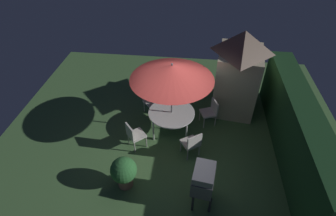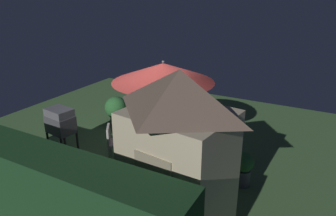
# 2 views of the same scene
# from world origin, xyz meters

# --- Properties ---
(ground_plane) EXTENTS (11.00, 11.00, 0.00)m
(ground_plane) POSITION_xyz_m (0.00, 0.00, 0.00)
(ground_plane) COLOR #47703D
(hedge_backdrop) EXTENTS (6.01, 0.72, 1.82)m
(hedge_backdrop) POSITION_xyz_m (0.00, 3.50, 0.91)
(hedge_backdrop) COLOR #193D1E
(hedge_backdrop) RESTS_ON ground
(garden_shed) EXTENTS (1.92, 1.66, 2.90)m
(garden_shed) POSITION_xyz_m (-2.07, 2.00, 1.48)
(garden_shed) COLOR #C6B793
(garden_shed) RESTS_ON ground
(patio_table) EXTENTS (1.46, 1.46, 0.76)m
(patio_table) POSITION_xyz_m (-0.61, -0.06, 0.71)
(patio_table) COLOR white
(patio_table) RESTS_ON ground
(patio_umbrella) EXTENTS (2.42, 2.42, 2.50)m
(patio_umbrella) POSITION_xyz_m (-0.61, -0.06, 2.22)
(patio_umbrella) COLOR #4C4C51
(patio_umbrella) RESTS_ON ground
(bbq_grill) EXTENTS (0.77, 0.60, 1.20)m
(bbq_grill) POSITION_xyz_m (1.86, 0.94, 0.85)
(bbq_grill) COLOR #47474C
(bbq_grill) RESTS_ON ground
(chair_near_shed) EXTENTS (0.65, 0.65, 0.90)m
(chair_near_shed) POSITION_xyz_m (-1.50, -0.89, 0.52)
(chair_near_shed) COLOR silver
(chair_near_shed) RESTS_ON ground
(chair_far_side) EXTENTS (0.65, 0.65, 0.90)m
(chair_far_side) POSITION_xyz_m (0.25, -1.09, 0.52)
(chair_far_side) COLOR silver
(chair_far_side) RESTS_ON ground
(chair_toward_hedge) EXTENTS (0.64, 0.64, 0.90)m
(chair_toward_hedge) POSITION_xyz_m (0.41, 0.63, 0.52)
(chair_toward_hedge) COLOR silver
(chair_toward_hedge) RESTS_ON ground
(chair_toward_house) EXTENTS (0.60, 0.60, 0.90)m
(chair_toward_house) POSITION_xyz_m (-1.11, 1.18, 0.52)
(chair_toward_house) COLOR silver
(chair_toward_house) RESTS_ON ground
(potted_plant_by_shed) EXTENTS (0.69, 0.69, 0.96)m
(potted_plant_by_shed) POSITION_xyz_m (1.64, -1.06, 0.56)
(potted_plant_by_shed) COLOR #936651
(potted_plant_by_shed) RESTS_ON ground
(potted_plant_by_grill) EXTENTS (0.43, 0.43, 0.78)m
(potted_plant_by_grill) POSITION_xyz_m (-2.73, 0.19, 0.44)
(potted_plant_by_grill) COLOR #4C4C51
(potted_plant_by_grill) RESTS_ON ground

